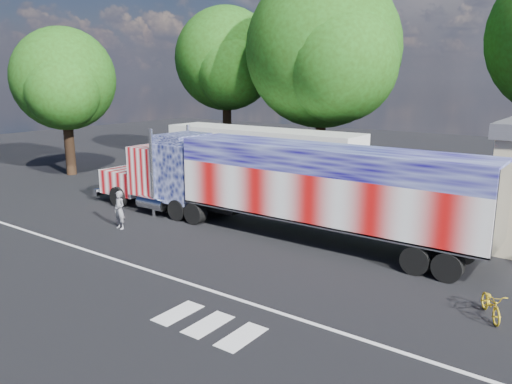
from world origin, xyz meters
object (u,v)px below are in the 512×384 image
Objects in this scene: coach_bus at (261,159)px; tree_nw_a at (227,60)px; semi_truck at (273,183)px; tree_w_a at (64,80)px; woman at (120,210)px; bicycle at (491,304)px; tree_n_mid at (325,50)px.

coach_bus is 1.06× the size of tree_nw_a.
semi_truck is 20.32m from tree_w_a.
bicycle is at bearing 7.64° from woman.
tree_nw_a is at bearing 135.28° from semi_truck.
semi_truck reaches higher than bicycle.
tree_nw_a is 1.19× the size of tree_w_a.
bicycle is at bearing -17.54° from semi_truck.
tree_n_mid is (1.26, 5.52, 6.68)m from coach_bus.
woman is 17.98m from tree_n_mid.
tree_n_mid is 1.34× the size of tree_w_a.
woman is 20.13m from tree_nw_a.
semi_truck is 11.64× the size of woman.
bicycle is 22.56m from tree_n_mid.
woman is (-6.07, -3.74, -1.39)m from semi_truck.
tree_nw_a is 12.26m from tree_w_a.
bicycle is 29.69m from tree_nw_a.
tree_w_a is at bearing -148.06° from tree_n_mid.
coach_bus is 10.68m from woman.
bicycle is at bearing -32.89° from coach_bus.
bicycle is at bearing -35.26° from tree_nw_a.
coach_bus is 8.22× the size of bicycle.
semi_truck is 1.50× the size of tree_n_mid.
woman is at bearing -148.36° from semi_truck.
tree_nw_a is 0.89× the size of tree_n_mid.
tree_nw_a is at bearing 173.63° from tree_n_mid.
coach_bus is 18.45m from bicycle.
bicycle is (15.89, 0.63, -0.48)m from woman.
tree_w_a is (-29.44, 5.98, 6.33)m from bicycle.
coach_bus is (-5.61, 6.88, -0.31)m from semi_truck.
woman is 0.14× the size of tree_nw_a.
woman is 1.12× the size of bicycle.
tree_nw_a reaches higher than tree_w_a.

